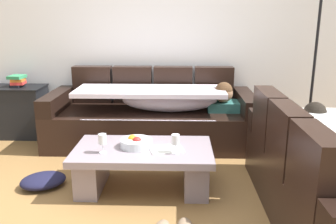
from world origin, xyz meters
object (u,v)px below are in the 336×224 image
object	(u,v)px
floor_lamp	(313,51)
wine_glass_near_left	(102,140)
couch_near_window	(331,178)
open_magazine	(167,149)
book_stack_on_cabinet	(18,81)
crumpled_garment	(43,181)
wine_glass_near_right	(175,140)
side_cabinet	(17,111)
fruit_bowl	(136,143)
coffee_table	(143,163)
couch_along_wall	(154,117)

from	to	relation	value
floor_lamp	wine_glass_near_left	bearing A→B (deg)	-148.38
couch_near_window	floor_lamp	bearing A→B (deg)	-12.64
open_magazine	book_stack_on_cabinet	distance (m)	2.42
crumpled_garment	floor_lamp	bearing A→B (deg)	23.68
wine_glass_near_left	floor_lamp	distance (m)	2.58
couch_near_window	wine_glass_near_right	world-z (taller)	couch_near_window
side_cabinet	fruit_bowl	bearing A→B (deg)	-39.55
coffee_table	side_cabinet	size ratio (longest dim) A/B	1.67
fruit_bowl	wine_glass_near_left	distance (m)	0.31
fruit_bowl	side_cabinet	distance (m)	2.18
couch_along_wall	couch_near_window	distance (m)	2.18
floor_lamp	crumpled_garment	distance (m)	3.14
fruit_bowl	side_cabinet	size ratio (longest dim) A/B	0.39
book_stack_on_cabinet	crumpled_garment	bearing A→B (deg)	-61.01
coffee_table	wine_glass_near_left	bearing A→B (deg)	-158.56
fruit_bowl	book_stack_on_cabinet	size ratio (longest dim) A/B	1.33
couch_near_window	book_stack_on_cabinet	bearing A→B (deg)	58.91
couch_along_wall	coffee_table	world-z (taller)	couch_along_wall
couch_along_wall	couch_near_window	size ratio (longest dim) A/B	1.20
wine_glass_near_left	floor_lamp	bearing A→B (deg)	31.62
couch_near_window	coffee_table	size ratio (longest dim) A/B	1.66
wine_glass_near_left	open_magazine	world-z (taller)	wine_glass_near_left
book_stack_on_cabinet	coffee_table	bearing A→B (deg)	-39.92
coffee_table	side_cabinet	distance (m)	2.25
wine_glass_near_right	book_stack_on_cabinet	bearing A→B (deg)	142.11
side_cabinet	couch_near_window	bearing A→B (deg)	-30.65
fruit_bowl	floor_lamp	xyz separation A→B (m)	(1.87, 1.16, 0.70)
wine_glass_near_right	book_stack_on_cabinet	distance (m)	2.51
side_cabinet	coffee_table	bearing A→B (deg)	-39.03
couch_near_window	open_magazine	xyz separation A→B (m)	(-1.23, 0.43, 0.05)
book_stack_on_cabinet	floor_lamp	xyz separation A→B (m)	(3.50, -0.23, 0.40)
couch_near_window	book_stack_on_cabinet	size ratio (longest dim) A/B	9.48
coffee_table	book_stack_on_cabinet	distance (m)	2.26
book_stack_on_cabinet	couch_near_window	bearing A→B (deg)	-31.09
side_cabinet	crumpled_garment	xyz separation A→B (m)	(0.84, -1.42, -0.26)
side_cabinet	wine_glass_near_right	bearing A→B (deg)	-37.14
coffee_table	floor_lamp	bearing A→B (deg)	33.25
wine_glass_near_right	floor_lamp	distance (m)	2.10
couch_near_window	side_cabinet	bearing A→B (deg)	59.35
coffee_table	floor_lamp	distance (m)	2.33
couch_near_window	side_cabinet	size ratio (longest dim) A/B	2.77
coffee_table	open_magazine	world-z (taller)	open_magazine
wine_glass_near_left	couch_near_window	bearing A→B (deg)	-11.00
wine_glass_near_right	crumpled_garment	size ratio (longest dim) A/B	0.42
couch_near_window	fruit_bowl	xyz separation A→B (m)	(-1.50, 0.50, 0.08)
couch_near_window	crumpled_garment	xyz separation A→B (m)	(-2.34, 0.46, -0.28)
wine_glass_near_right	floor_lamp	size ratio (longest dim) A/B	0.09
wine_glass_near_right	couch_along_wall	bearing A→B (deg)	101.35
fruit_bowl	floor_lamp	distance (m)	2.31
wine_glass_near_left	book_stack_on_cabinet	world-z (taller)	book_stack_on_cabinet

